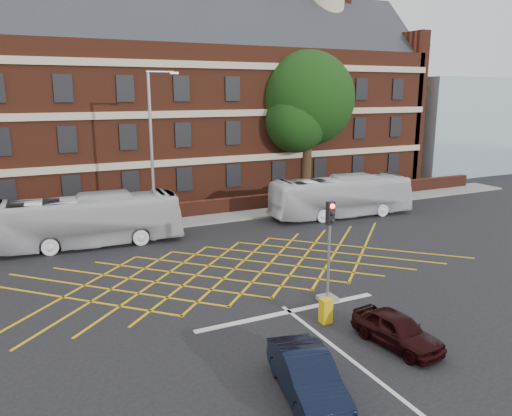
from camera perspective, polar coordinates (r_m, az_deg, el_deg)
name	(u,v)px	position (r m, az deg, el deg)	size (l,w,h in m)	color
ground	(252,283)	(23.25, -0.49, -8.51)	(120.00, 120.00, 0.00)	black
victorian_building	(138,101)	(42.60, -13.29, 11.80)	(51.00, 12.17, 20.40)	#522315
boundary_wall	(171,212)	(34.76, -9.74, -0.41)	(56.00, 0.50, 1.10)	#4B1F14
far_pavement	(175,222)	(33.94, -9.23, -1.57)	(60.00, 3.00, 0.12)	slate
glass_block	(449,125)	(59.39, 21.18, 8.81)	(14.00, 10.00, 10.00)	#99B2BF
box_junction_hatching	(234,269)	(24.95, -2.48, -6.96)	(11.50, 0.12, 0.02)	#CC990C
stop_line	(289,312)	(20.40, 3.83, -11.73)	(8.00, 0.30, 0.02)	silver
centre_line	(402,400)	(15.81, 16.34, -20.27)	(0.15, 14.00, 0.02)	silver
bus_left	(87,221)	(29.80, -18.74, -1.37)	(2.47, 10.55, 2.94)	silver
bus_right	(341,196)	(35.41, 9.72, 1.32)	(2.42, 10.33, 2.88)	silver
car_navy	(307,376)	(15.12, 5.89, -18.54)	(1.39, 3.97, 1.31)	black
car_maroon	(397,330)	(18.34, 15.80, -13.23)	(1.38, 3.44, 1.17)	black
deciduous_tree	(307,105)	(41.66, 5.84, 11.58)	(7.85, 7.70, 11.89)	black
traffic_light_near	(329,261)	(20.91, 8.31, -6.02)	(0.70, 0.70, 4.27)	slate
street_lamp	(154,181)	(30.15, -11.56, 3.03)	(2.25, 1.00, 9.75)	slate
utility_cabinet	(326,311)	(19.50, 7.96, -11.56)	(0.40, 0.39, 0.94)	gold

